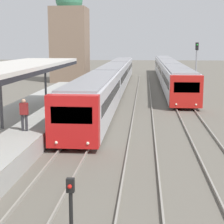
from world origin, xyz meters
TOP-DOWN VIEW (x-y plane):
  - platform_canopy at (-3.90, 16.03)m, footprint 4.00×22.26m
  - person_on_platform at (-2.58, 15.57)m, footprint 0.40×0.22m
  - train_near at (0.00, 38.63)m, footprint 2.64×47.44m
  - train_far at (6.85, 49.79)m, footprint 2.63×45.02m
  - signal_post_near at (1.72, 5.99)m, footprint 0.20×0.21m
  - signal_mast_far at (8.37, 33.65)m, footprint 0.28×0.29m
  - distant_domed_building at (-7.06, 50.20)m, footprint 4.89×4.89m

SIDE VIEW (x-z plane):
  - signal_post_near at x=1.72m, z-range 0.24..2.34m
  - train_far at x=6.85m, z-range 0.17..3.16m
  - train_near at x=0.00m, z-range 0.17..3.19m
  - person_on_platform at x=-2.58m, z-range 1.08..2.74m
  - signal_mast_far at x=8.37m, z-range 0.67..6.14m
  - platform_canopy at x=-3.90m, z-range 2.46..5.70m
  - distant_domed_building at x=-7.06m, z-range -0.36..12.86m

